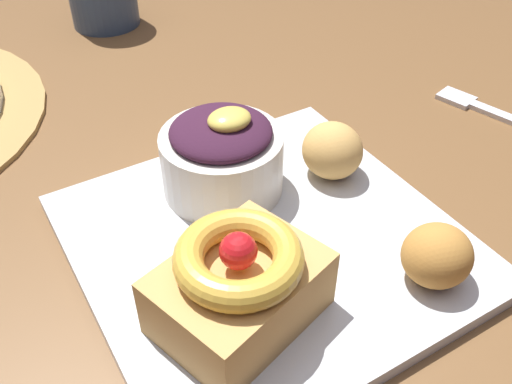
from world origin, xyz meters
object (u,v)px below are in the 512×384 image
(fritter_middle, at_px, (332,150))
(fritter_front, at_px, (437,255))
(fork, at_px, (487,110))
(front_plate, at_px, (270,241))
(cake_slice, at_px, (239,284))
(berry_ramekin, at_px, (220,156))

(fritter_middle, bearing_deg, fritter_front, -94.51)
(fritter_middle, height_order, fork, fritter_middle)
(front_plate, relative_size, fritter_front, 5.51)
(cake_slice, height_order, berry_ramekin, berry_ramekin)
(berry_ramekin, xyz_separation_m, fork, (0.29, -0.02, -0.04))
(berry_ramekin, bearing_deg, fork, -3.64)
(fritter_middle, xyz_separation_m, fork, (0.21, 0.01, -0.03))
(fritter_front, xyz_separation_m, fork, (0.22, 0.14, -0.03))
(front_plate, bearing_deg, fritter_front, -51.27)
(front_plate, bearing_deg, berry_ramekin, 93.85)
(berry_ramekin, xyz_separation_m, fritter_middle, (0.09, -0.03, -0.01))
(berry_ramekin, relative_size, fritter_middle, 1.88)
(front_plate, xyz_separation_m, fork, (0.29, 0.05, -0.00))
(berry_ramekin, height_order, fritter_middle, berry_ramekin)
(fritter_front, relative_size, fritter_middle, 0.94)
(cake_slice, relative_size, fritter_front, 2.46)
(berry_ramekin, relative_size, fork, 0.77)
(cake_slice, bearing_deg, fritter_middle, 33.15)
(berry_ramekin, bearing_deg, fritter_front, -63.87)
(front_plate, distance_m, fritter_front, 0.12)
(fritter_front, relative_size, fork, 0.39)
(berry_ramekin, height_order, fritter_front, berry_ramekin)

